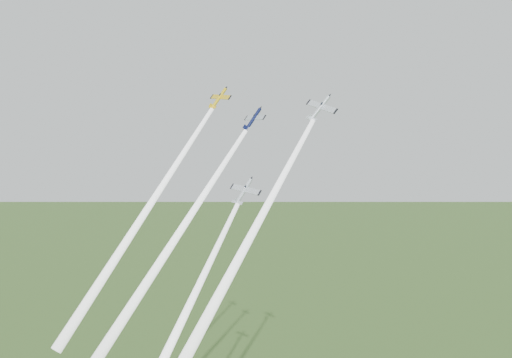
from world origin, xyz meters
The scene contains 8 objects.
plane_yellow centered at (-15.91, 2.11, 109.85)m, with size 7.57×7.51×1.19m, color gold, non-canonical shape.
smoke_trail_yellow centered at (-22.12, -18.00, 82.82)m, with size 2.29×2.29×62.12m, color white, non-canonical shape.
plane_navy centered at (-4.28, -0.74, 104.77)m, with size 7.48×7.42×1.17m, color #0D133B, non-canonical shape.
smoke_trail_navy centered at (-11.48, -18.71, 79.91)m, with size 2.29×2.29×56.60m, color white, non-canonical shape.
plane_silver_right centered at (12.50, -1.20, 106.73)m, with size 8.07×8.00×1.26m, color silver, non-canonical shape.
smoke_trail_silver_right centered at (7.85, -20.53, 81.20)m, with size 2.29×2.29×58.31m, color white, non-canonical shape.
plane_silver_low centered at (-0.32, -9.99, 89.69)m, with size 7.82×7.76×1.23m, color silver, non-canonical shape.
smoke_trail_silver_low centered at (-2.08, -29.82, 64.11)m, with size 2.29×2.29×58.44m, color white, non-canonical shape.
Camera 1 is at (75.26, -117.59, 100.79)m, focal length 45.00 mm.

